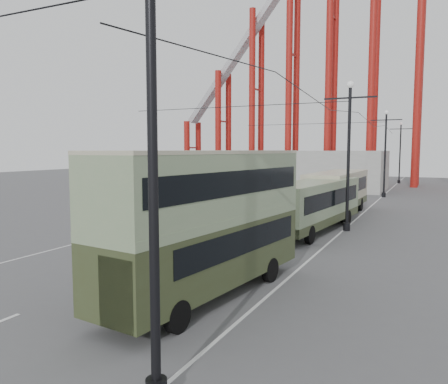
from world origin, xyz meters
The scene contains 12 objects.
ground centered at (0.00, 0.00, 0.00)m, with size 160.00×160.00×0.00m, color #535356.
road_markings centered at (-0.86, 19.70, 0.01)m, with size 12.52×120.00×0.01m.
lamp_post_near centered at (5.60, -3.00, 7.86)m, with size 3.20×0.44×10.80m.
lamp_post_mid centered at (5.60, 18.00, 4.68)m, with size 3.20×0.44×9.32m.
lamp_post_far centered at (5.60, 40.00, 4.68)m, with size 3.20×0.44×9.32m.
lamp_post_distant centered at (5.60, 62.00, 4.68)m, with size 3.20×0.44×9.32m.
roller_coaster centered at (-2.49, 56.89, 22.92)m, with size 52.95×5.00×55.48m.
fairground_shed centered at (-6.00, 47.00, 2.50)m, with size 22.00×10.00×5.00m, color #9C9C97.
double_decker_bus centered at (3.51, 3.20, 2.85)m, with size 3.55×9.68×5.08m.
single_decker_green centered at (3.75, 16.98, 1.78)m, with size 3.71×11.36×3.15m.
single_decker_cream centered at (3.64, 24.77, 1.91)m, with size 3.06×10.97×3.39m.
pedestrian centered at (2.11, 12.49, 0.83)m, with size 0.61×0.40×1.67m, color black.
Camera 1 is at (10.48, -9.95, 5.09)m, focal length 35.00 mm.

